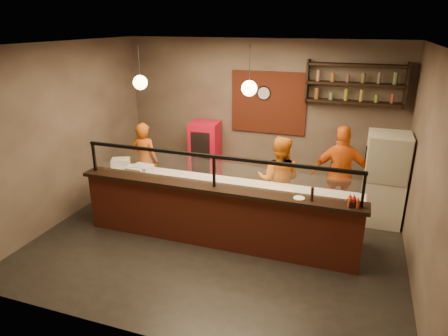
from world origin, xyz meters
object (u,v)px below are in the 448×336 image
at_px(wall_clock, 264,93).
at_px(pepper_mill, 312,194).
at_px(pizza_dough, 277,193).
at_px(fridge, 384,179).
at_px(red_cooler, 205,154).
at_px(cook_left, 145,161).
at_px(condiment_caddy, 354,203).
at_px(cook_right, 341,174).
at_px(cook_mid, 279,181).

height_order(wall_clock, pepper_mill, wall_clock).
bearing_deg(pizza_dough, wall_clock, 109.31).
bearing_deg(pizza_dough, fridge, 38.88).
xyz_separation_m(fridge, red_cooler, (-3.73, 0.67, -0.12)).
height_order(wall_clock, cook_left, wall_clock).
relative_size(wall_clock, pizza_dough, 0.53).
distance_m(condiment_caddy, pepper_mill, 0.58).
distance_m(red_cooler, pizza_dough, 2.89).
xyz_separation_m(cook_right, pizza_dough, (-0.93, -1.23, 0.01)).
height_order(red_cooler, pepper_mill, red_cooler).
distance_m(wall_clock, cook_left, 2.86).
height_order(wall_clock, cook_mid, wall_clock).
bearing_deg(condiment_caddy, cook_left, 161.22).
bearing_deg(red_cooler, condiment_caddy, -41.47).
bearing_deg(red_cooler, cook_right, -18.95).
bearing_deg(pizza_dough, condiment_caddy, -20.83).
height_order(fridge, pizza_dough, fridge).
height_order(wall_clock, pizza_dough, wall_clock).
bearing_deg(pizza_dough, cook_right, 53.06).
xyz_separation_m(pizza_dough, pepper_mill, (0.61, -0.46, 0.26)).
distance_m(cook_right, fridge, 0.77).
distance_m(cook_mid, condiment_caddy, 1.78).
bearing_deg(condiment_caddy, red_cooler, 142.58).
bearing_deg(pizza_dough, pepper_mill, -36.91).
height_order(wall_clock, red_cooler, wall_clock).
xyz_separation_m(cook_right, condiment_caddy, (0.26, -1.69, 0.21)).
height_order(fridge, red_cooler, fridge).
height_order(red_cooler, pizza_dough, red_cooler).
bearing_deg(cook_mid, condiment_caddy, 136.06).
xyz_separation_m(wall_clock, pizza_dough, (0.82, -2.33, -1.19)).
distance_m(wall_clock, fridge, 2.96).
height_order(cook_left, cook_right, cook_right).
distance_m(cook_mid, pizza_dough, 0.74).
distance_m(cook_right, pepper_mill, 1.74).
xyz_separation_m(red_cooler, pepper_mill, (2.66, -2.48, 0.44)).
bearing_deg(wall_clock, cook_mid, -66.28).
relative_size(fridge, pizza_dough, 3.00).
bearing_deg(pizza_dough, cook_left, 162.06).
height_order(cook_right, pizza_dough, cook_right).
height_order(wall_clock, cook_right, wall_clock).
height_order(cook_mid, red_cooler, cook_mid).
bearing_deg(cook_right, pizza_dough, 43.01).
xyz_separation_m(cook_left, cook_right, (3.90, 0.27, 0.09)).
distance_m(cook_mid, fridge, 1.90).
bearing_deg(cook_mid, fridge, -162.42).
xyz_separation_m(wall_clock, pepper_mill, (1.43, -2.79, -0.94)).
bearing_deg(cook_mid, wall_clock, -68.06).
height_order(pizza_dough, pepper_mill, pepper_mill).
xyz_separation_m(red_cooler, condiment_caddy, (3.24, -2.48, 0.38)).
distance_m(cook_right, condiment_caddy, 1.72).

